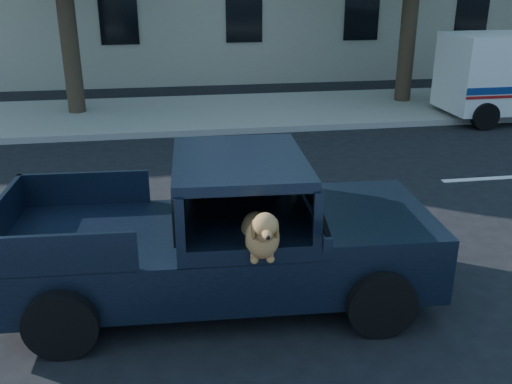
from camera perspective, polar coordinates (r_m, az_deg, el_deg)
ground at (r=6.95m, az=6.75°, el=-10.00°), size 120.00×120.00×0.00m
far_sidewalk at (r=15.40m, az=-2.57°, el=7.99°), size 60.00×4.00×0.15m
lane_stripes at (r=10.46m, az=12.29°, el=0.69°), size 21.60×0.14×0.01m
pickup_truck at (r=6.57m, az=-4.26°, el=-6.09°), size 4.87×2.56×1.71m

